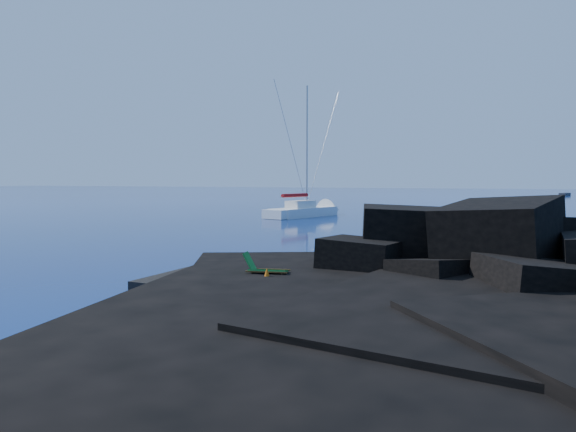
{
  "coord_description": "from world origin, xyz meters",
  "views": [
    {
      "loc": [
        12.88,
        -20.15,
        4.38
      ],
      "look_at": [
        1.61,
        11.91,
        2.0
      ],
      "focal_mm": 35.0,
      "sensor_mm": 36.0,
      "label": 1
    }
  ],
  "objects_px": {
    "marker_cone": "(267,276)",
    "sunbather": "(236,269)",
    "deck_chair": "(268,265)",
    "distant_boat_a": "(565,196)",
    "sailboat": "(304,217)"
  },
  "relations": [
    {
      "from": "sailboat",
      "to": "sunbather",
      "type": "relative_size",
      "value": 8.34
    },
    {
      "from": "sailboat",
      "to": "distant_boat_a",
      "type": "bearing_deg",
      "value": 87.16
    },
    {
      "from": "sailboat",
      "to": "distant_boat_a",
      "type": "xyz_separation_m",
      "value": [
        36.46,
        86.85,
        0.0
      ]
    },
    {
      "from": "sunbather",
      "to": "distant_boat_a",
      "type": "relative_size",
      "value": 0.36
    },
    {
      "from": "sunbather",
      "to": "deck_chair",
      "type": "bearing_deg",
      "value": -61.34
    },
    {
      "from": "sailboat",
      "to": "sunbather",
      "type": "xyz_separation_m",
      "value": [
        9.06,
        -37.47,
        0.52
      ]
    },
    {
      "from": "deck_chair",
      "to": "distant_boat_a",
      "type": "height_order",
      "value": "deck_chair"
    },
    {
      "from": "sailboat",
      "to": "distant_boat_a",
      "type": "relative_size",
      "value": 3.04
    },
    {
      "from": "marker_cone",
      "to": "distant_boat_a",
      "type": "height_order",
      "value": "marker_cone"
    },
    {
      "from": "marker_cone",
      "to": "sunbather",
      "type": "bearing_deg",
      "value": 140.43
    },
    {
      "from": "sailboat",
      "to": "marker_cone",
      "type": "distance_m",
      "value": 40.69
    },
    {
      "from": "deck_chair",
      "to": "sunbather",
      "type": "height_order",
      "value": "deck_chair"
    },
    {
      "from": "marker_cone",
      "to": "distant_boat_a",
      "type": "distance_m",
      "value": 128.52
    },
    {
      "from": "distant_boat_a",
      "to": "sunbather",
      "type": "bearing_deg",
      "value": -81.55
    },
    {
      "from": "deck_chair",
      "to": "marker_cone",
      "type": "distance_m",
      "value": 0.77
    }
  ]
}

